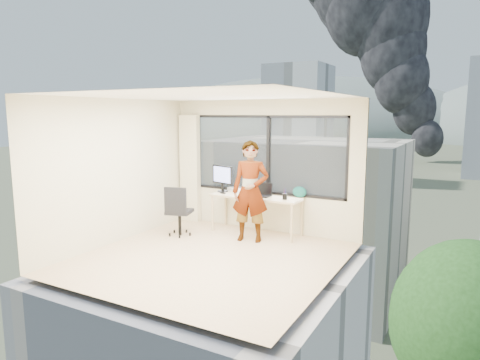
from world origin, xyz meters
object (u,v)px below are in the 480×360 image
Objects in this scene: person at (250,191)px; laptop at (261,190)px; chair at (179,210)px; game_console at (237,189)px; handbag at (299,192)px; desk at (256,214)px; monitor at (223,178)px.

laptop is at bearing 78.92° from person.
person is (1.35, 0.35, 0.43)m from chair.
person is at bearing -29.15° from game_console.
chair is at bearing -139.15° from handbag.
laptop is (0.10, -0.01, 0.49)m from desk.
handbag is (1.60, 0.18, -0.17)m from monitor.
monitor is 1.76× the size of game_console.
monitor reaches higher than chair.
monitor is 1.62m from handbag.
chair is at bearing -99.41° from monitor.
chair reaches higher than game_console.
desk is 4.74× the size of laptop.
handbag reaches higher than desk.
desk is at bearing 18.54° from chair.
person is 1.04m from game_console.
monitor is 0.38m from game_console.
person is at bearing -86.40° from laptop.
monitor reaches higher than game_console.
person is at bearing -15.01° from monitor.
chair is 1.61m from laptop.
game_console is 0.73m from laptop.
game_console is at bearing 57.88° from monitor.
handbag is (1.38, -0.02, 0.07)m from game_console.
game_console is at bearing 159.38° from laptop.
chair is 0.54× the size of person.
person is 4.88× the size of laptop.
monitor is 2.00× the size of handbag.
monitor is (0.43, 0.90, 0.53)m from chair.
person is 0.49m from laptop.
desk is at bearing 11.63° from monitor.
chair is 2.62× the size of laptop.
monitor is at bearing 176.67° from laptop.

